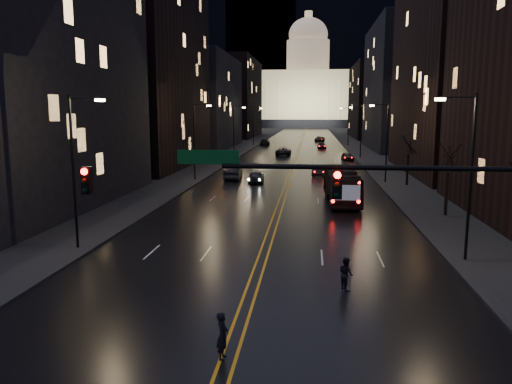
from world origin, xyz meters
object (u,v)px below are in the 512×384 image
(oncoming_car_b, at_px, (233,173))
(pedestrian_a, at_px, (223,336))
(bus, at_px, (341,185))
(receding_car_a, at_px, (319,170))
(pedestrian_b, at_px, (346,274))
(oncoming_car_a, at_px, (256,177))
(traffic_signal, at_px, (408,200))

(oncoming_car_b, xyz_separation_m, pedestrian_a, (6.42, -43.22, -0.03))
(oncoming_car_b, bearing_deg, bus, 128.63)
(receding_car_a, bearing_deg, bus, -79.45)
(oncoming_car_b, height_order, pedestrian_b, oncoming_car_b)
(bus, xyz_separation_m, pedestrian_a, (-5.54, -29.78, -0.70))
(oncoming_car_b, relative_size, pedestrian_a, 3.16)
(bus, height_order, receding_car_a, bus)
(oncoming_car_a, relative_size, pedestrian_b, 2.82)
(traffic_signal, relative_size, pedestrian_a, 10.70)
(pedestrian_a, bearing_deg, receding_car_a, -2.22)
(traffic_signal, xyz_separation_m, bus, (-0.55, 27.78, -3.60))
(oncoming_car_a, height_order, oncoming_car_b, oncoming_car_b)
(receding_car_a, distance_m, pedestrian_b, 41.05)
(pedestrian_a, distance_m, pedestrian_b, 8.30)
(traffic_signal, bearing_deg, pedestrian_a, -161.86)
(oncoming_car_a, bearing_deg, pedestrian_b, 99.23)
(traffic_signal, xyz_separation_m, pedestrian_b, (-1.63, 5.00, -4.34))
(oncoming_car_a, bearing_deg, pedestrian_a, 90.84)
(bus, bearing_deg, traffic_signal, -91.02)
(receding_car_a, bearing_deg, traffic_signal, -82.09)
(bus, xyz_separation_m, oncoming_car_a, (-8.91, 10.77, -0.77))
(bus, relative_size, receding_car_a, 2.59)
(receding_car_a, height_order, pedestrian_b, pedestrian_b)
(oncoming_car_a, bearing_deg, traffic_signal, 99.88)
(oncoming_car_b, distance_m, receding_car_a, 11.28)
(bus, xyz_separation_m, pedestrian_b, (-1.08, -22.78, -0.74))
(pedestrian_b, bearing_deg, oncoming_car_b, -8.52)
(oncoming_car_a, height_order, pedestrian_b, pedestrian_b)
(traffic_signal, relative_size, pedestrian_b, 11.33)
(oncoming_car_a, relative_size, oncoming_car_b, 0.84)
(receding_car_a, xyz_separation_m, pedestrian_a, (-3.77, -48.05, 0.12))
(bus, relative_size, pedestrian_a, 6.69)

